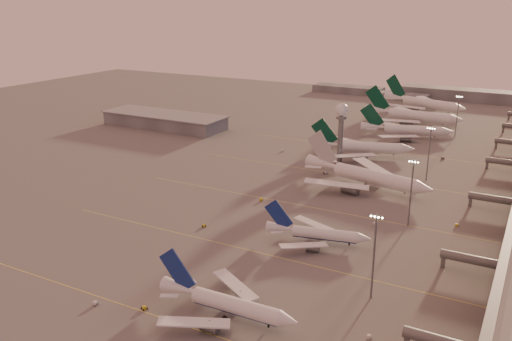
% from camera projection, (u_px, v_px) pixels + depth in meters
% --- Properties ---
extents(ground, '(700.00, 700.00, 0.00)m').
position_uv_depth(ground, '(196.00, 253.00, 174.88)').
color(ground, '#5B5859').
rests_on(ground, ground).
extents(taxiway_markings, '(180.00, 185.25, 0.02)m').
position_uv_depth(taxiway_markings, '(343.00, 212.00, 208.20)').
color(taxiway_markings, '#EFE354').
rests_on(taxiway_markings, ground).
extents(hangar, '(82.00, 27.00, 8.50)m').
position_uv_depth(hangar, '(165.00, 120.00, 345.26)').
color(hangar, slate).
rests_on(hangar, ground).
extents(radar_tower, '(6.40, 6.40, 31.10)m').
position_uv_depth(radar_tower, '(341.00, 121.00, 266.78)').
color(radar_tower, slate).
rests_on(radar_tower, ground).
extents(mast_a, '(3.60, 0.56, 25.00)m').
position_uv_depth(mast_a, '(374.00, 253.00, 144.41)').
color(mast_a, slate).
rests_on(mast_a, ground).
extents(mast_b, '(3.60, 0.56, 25.00)m').
position_uv_depth(mast_b, '(411.00, 190.00, 191.85)').
color(mast_b, slate).
rests_on(mast_b, ground).
extents(mast_c, '(3.60, 0.56, 25.00)m').
position_uv_depth(mast_c, '(429.00, 151.00, 240.20)').
color(mast_c, slate).
rests_on(mast_c, ground).
extents(mast_d, '(3.60, 0.56, 25.00)m').
position_uv_depth(mast_d, '(457.00, 114.00, 316.51)').
color(mast_d, slate).
rests_on(mast_d, ground).
extents(distant_horizon, '(165.00, 37.50, 9.00)m').
position_uv_depth(distant_horizon, '(423.00, 93.00, 444.92)').
color(distant_horizon, slate).
rests_on(distant_horizon, ground).
extents(narrowbody_near, '(40.51, 32.36, 15.83)m').
position_uv_depth(narrowbody_near, '(227.00, 306.00, 139.05)').
color(narrowbody_near, white).
rests_on(narrowbody_near, ground).
extents(narrowbody_mid, '(35.51, 28.04, 14.05)m').
position_uv_depth(narrowbody_mid, '(317.00, 235.00, 181.32)').
color(narrowbody_mid, white).
rests_on(narrowbody_mid, ground).
extents(widebody_white, '(60.89, 48.28, 21.71)m').
position_uv_depth(widebody_white, '(366.00, 179.00, 234.86)').
color(widebody_white, white).
rests_on(widebody_white, ground).
extents(greentail_a, '(51.27, 40.72, 19.35)m').
position_uv_depth(greentail_a, '(363.00, 149.00, 281.78)').
color(greentail_a, white).
rests_on(greentail_a, ground).
extents(greentail_b, '(52.78, 42.08, 19.58)m').
position_uv_depth(greentail_b, '(407.00, 132.00, 318.47)').
color(greentail_b, white).
rests_on(greentail_b, ground).
extents(greentail_c, '(64.67, 52.16, 23.48)m').
position_uv_depth(greentail_c, '(413.00, 118.00, 353.23)').
color(greentail_c, white).
rests_on(greentail_c, ground).
extents(greentail_d, '(63.56, 50.46, 24.07)m').
position_uv_depth(greentail_d, '(424.00, 105.00, 393.79)').
color(greentail_d, white).
rests_on(greentail_d, ground).
extents(gsv_truck_a, '(5.67, 2.49, 2.22)m').
position_uv_depth(gsv_truck_a, '(97.00, 302.00, 144.70)').
color(gsv_truck_a, silver).
rests_on(gsv_truck_a, ground).
extents(gsv_tug_near, '(3.02, 3.64, 0.90)m').
position_uv_depth(gsv_tug_near, '(144.00, 308.00, 143.03)').
color(gsv_tug_near, gold).
rests_on(gsv_tug_near, ground).
extents(gsv_catering_a, '(4.63, 2.51, 3.65)m').
position_uv_depth(gsv_catering_a, '(370.00, 332.00, 130.35)').
color(gsv_catering_a, silver).
rests_on(gsv_catering_a, ground).
extents(gsv_tug_mid, '(3.28, 3.64, 0.89)m').
position_uv_depth(gsv_tug_mid, '(204.00, 226.00, 194.69)').
color(gsv_tug_mid, gold).
rests_on(gsv_tug_mid, ground).
extents(gsv_truck_b, '(5.69, 2.33, 2.26)m').
position_uv_depth(gsv_truck_b, '(376.00, 223.00, 195.66)').
color(gsv_truck_b, silver).
rests_on(gsv_truck_b, ground).
extents(gsv_truck_c, '(6.20, 3.25, 2.38)m').
position_uv_depth(gsv_truck_c, '(263.00, 198.00, 219.35)').
color(gsv_truck_c, gold).
rests_on(gsv_truck_c, ground).
extents(gsv_catering_b, '(4.86, 2.59, 3.84)m').
position_uv_depth(gsv_catering_b, '(458.00, 221.00, 194.70)').
color(gsv_catering_b, gold).
rests_on(gsv_catering_b, ground).
extents(gsv_tug_far, '(4.17, 3.95, 1.03)m').
position_uv_depth(gsv_tug_far, '(325.00, 173.00, 253.14)').
color(gsv_tug_far, silver).
rests_on(gsv_tug_far, ground).
extents(gsv_truck_d, '(2.72, 5.85, 2.27)m').
position_uv_depth(gsv_truck_d, '(283.00, 150.00, 289.80)').
color(gsv_truck_d, silver).
rests_on(gsv_truck_d, ground).
extents(gsv_tug_hangar, '(3.75, 2.71, 0.97)m').
position_uv_depth(gsv_tug_hangar, '(443.00, 158.00, 276.72)').
color(gsv_tug_hangar, slate).
rests_on(gsv_tug_hangar, ground).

